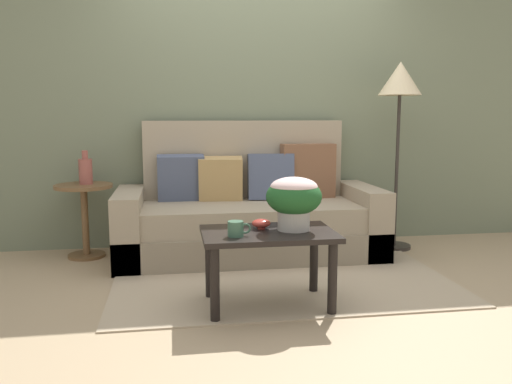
% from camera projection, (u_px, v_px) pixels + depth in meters
% --- Properties ---
extents(ground_plane, '(14.00, 14.00, 0.00)m').
position_uv_depth(ground_plane, '(279.00, 277.00, 3.85)').
color(ground_plane, tan).
extents(wall_back, '(6.40, 0.12, 2.65)m').
position_uv_depth(wall_back, '(255.00, 98.00, 4.79)').
color(wall_back, slate).
rests_on(wall_back, ground).
extents(area_rug, '(2.37, 1.93, 0.01)m').
position_uv_depth(area_rug, '(276.00, 271.00, 3.98)').
color(area_rug, tan).
rests_on(area_rug, ground).
extents(couch, '(2.17, 0.88, 1.13)m').
position_uv_depth(couch, '(249.00, 214.00, 4.46)').
color(couch, gray).
rests_on(couch, ground).
extents(coffee_table, '(0.81, 0.53, 0.47)m').
position_uv_depth(coffee_table, '(268.00, 245.00, 3.22)').
color(coffee_table, black).
rests_on(coffee_table, ground).
extents(side_table, '(0.47, 0.47, 0.61)m').
position_uv_depth(side_table, '(84.00, 207.00, 4.35)').
color(side_table, brown).
rests_on(side_table, ground).
extents(floor_lamp, '(0.37, 0.37, 1.63)m').
position_uv_depth(floor_lamp, '(400.00, 92.00, 4.51)').
color(floor_lamp, '#2D2823').
rests_on(floor_lamp, ground).
extents(potted_plant, '(0.34, 0.34, 0.33)m').
position_uv_depth(potted_plant, '(294.00, 197.00, 3.21)').
color(potted_plant, '#B7B2A8').
rests_on(potted_plant, coffee_table).
extents(coffee_mug, '(0.14, 0.09, 0.09)m').
position_uv_depth(coffee_mug, '(236.00, 229.00, 3.06)').
color(coffee_mug, '#3D664C').
rests_on(coffee_mug, coffee_table).
extents(snack_bowl, '(0.12, 0.12, 0.06)m').
position_uv_depth(snack_bowl, '(261.00, 223.00, 3.27)').
color(snack_bowl, '#B2382D').
rests_on(snack_bowl, coffee_table).
extents(table_vase, '(0.11, 0.11, 0.28)m').
position_uv_depth(table_vase, '(86.00, 170.00, 4.32)').
color(table_vase, '#934C42').
rests_on(table_vase, side_table).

